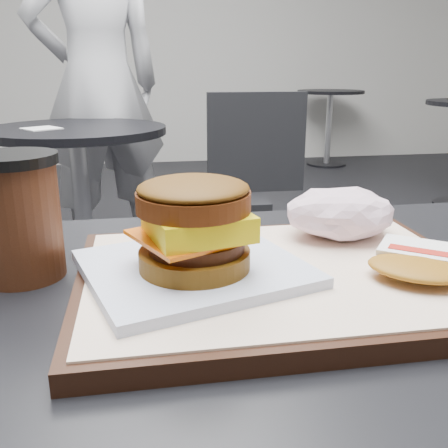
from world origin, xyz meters
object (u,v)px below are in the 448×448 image
serving_tray (279,278)px  patron (98,83)px  crumpled_wrapper (340,213)px  neighbor_table (80,177)px  coffee_cup (18,216)px  neighbor_chair (227,185)px  breakfast_sandwich (194,236)px  hash_brown (424,262)px

serving_tray → patron: bearing=98.3°
crumpled_wrapper → neighbor_table: crumpled_wrapper is taller
coffee_cup → neighbor_table: (-0.12, 1.54, -0.28)m
coffee_cup → neighbor_chair: 1.57m
crumpled_wrapper → coffee_cup: (-0.34, -0.01, 0.02)m
crumpled_wrapper → neighbor_chair: size_ratio=0.14×
serving_tray → patron: (-0.30, 2.09, 0.12)m
serving_tray → neighbor_chair: bearing=81.9°
crumpled_wrapper → neighbor_chair: neighbor_chair is taller
breakfast_sandwich → coffee_cup: (-0.17, 0.08, 0.00)m
coffee_cup → hash_brown: bearing=-15.2°
crumpled_wrapper → patron: (-0.40, 2.01, 0.08)m
crumpled_wrapper → neighbor_table: 1.62m
neighbor_chair → coffee_cup: bearing=-107.6°
serving_tray → neighbor_table: 1.67m
serving_tray → patron: patron is taller
coffee_cup → crumpled_wrapper: bearing=1.7°
serving_tray → neighbor_table: serving_tray is taller
breakfast_sandwich → neighbor_table: size_ratio=0.31×
coffee_cup → patron: size_ratio=0.07×
coffee_cup → patron: (-0.06, 2.02, 0.06)m
hash_brown → neighbor_chair: size_ratio=0.15×
patron → crumpled_wrapper: bearing=79.4°
breakfast_sandwich → neighbor_chair: bearing=79.0°
hash_brown → neighbor_table: bearing=106.8°
hash_brown → neighbor_chair: neighbor_chair is taller
serving_tray → neighbor_chair: 1.58m
coffee_cup → neighbor_chair: bearing=72.4°
patron → serving_tray: bearing=76.5°
patron → breakfast_sandwich: bearing=74.3°
crumpled_wrapper → patron: 2.05m
coffee_cup → neighbor_table: size_ratio=0.17×
serving_tray → crumpled_wrapper: size_ratio=3.09×
serving_tray → neighbor_table: size_ratio=0.51×
hash_brown → crumpled_wrapper: 0.12m
neighbor_chair → patron: (-0.52, 0.55, 0.39)m
coffee_cup → breakfast_sandwich: bearing=-24.6°
coffee_cup → neighbor_table: coffee_cup is taller
serving_tray → patron: 2.12m
neighbor_table → patron: (0.06, 0.48, 0.35)m
patron → hash_brown: bearing=79.7°
neighbor_table → serving_tray: bearing=-77.1°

